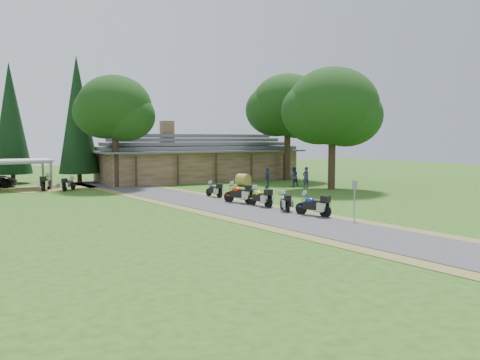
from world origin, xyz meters
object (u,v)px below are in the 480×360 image
motorcycle_row_a (313,204)px  motorcycle_row_d (239,193)px  lodge (198,157)px  motorcycle_carport_b (69,183)px  motorcycle_row_b (285,201)px  motorcycle_row_e (214,189)px  hay_bale (243,180)px  motorcycle_row_c (260,196)px  motorcycle_carport_a (46,182)px  carport (14,175)px

motorcycle_row_a → motorcycle_row_d: size_ratio=0.95×
lodge → motorcycle_carport_b: bearing=-162.2°
motorcycle_row_b → motorcycle_row_e: motorcycle_row_b is taller
motorcycle_carport_b → hay_bale: size_ratio=1.55×
motorcycle_row_d → motorcycle_row_b: bearing=163.0°
motorcycle_row_c → motorcycle_carport_b: motorcycle_row_c is taller
motorcycle_row_e → motorcycle_carport_b: 13.23m
motorcycle_row_d → motorcycle_carport_a: (-10.34, 14.94, -0.01)m
motorcycle_row_c → motorcycle_row_d: (-0.45, 1.98, 0.06)m
motorcycle_row_a → motorcycle_carport_a: 24.40m
lodge → motorcycle_row_d: 19.06m
motorcycle_row_b → motorcycle_carport_a: 22.19m
motorcycle_row_d → motorcycle_carport_b: motorcycle_row_d is taller
carport → hay_bale: 19.89m
carport → motorcycle_carport_a: bearing=-45.7°
motorcycle_row_c → motorcycle_row_d: motorcycle_row_d is taller
motorcycle_row_a → motorcycle_row_e: motorcycle_row_a is taller
carport → hay_bale: bearing=-25.3°
motorcycle_row_d → motorcycle_carport_b: 16.37m
motorcycle_row_a → motorcycle_row_e: 10.60m
lodge → motorcycle_carport_b: (-13.75, -4.41, -1.85)m
carport → motorcycle_carport_a: 3.12m
motorcycle_row_e → motorcycle_row_b: bearing=174.9°
motorcycle_row_e → motorcycle_carport_a: motorcycle_carport_a is taller
motorcycle_row_d → motorcycle_carport_b: bearing=4.5°
motorcycle_row_b → motorcycle_carport_a: (-11.13, 19.19, 0.13)m
motorcycle_row_c → hay_bale: size_ratio=1.69×
motorcycle_carport_b → motorcycle_row_c: bearing=-112.5°
lodge → motorcycle_row_c: bearing=-102.8°
motorcycle_row_b → motorcycle_carport_b: motorcycle_carport_b is taller
carport → motorcycle_row_b: 25.11m
motorcycle_row_a → hay_bale: 17.29m
motorcycle_row_d → motorcycle_carport_a: motorcycle_row_d is taller
motorcycle_row_b → lodge: bearing=9.1°
lodge → motorcycle_row_d: lodge is taller
lodge → motorcycle_row_b: size_ratio=12.62×
motorcycle_row_b → motorcycle_row_e: (-0.76, 8.17, -0.00)m
motorcycle_carport_a → hay_bale: (16.30, -4.97, -0.14)m
motorcycle_row_e → motorcycle_carport_b: size_ratio=0.96×
lodge → motorcycle_row_a: bearing=-99.1°
motorcycle_row_b → motorcycle_carport_b: 20.45m
motorcycle_row_b → hay_bale: (5.17, 14.22, -0.01)m
lodge → motorcycle_carport_a: (-15.42, -3.35, -1.74)m
motorcycle_row_c → motorcycle_carport_b: 18.30m
motorcycle_row_b → motorcycle_row_e: 8.21m
motorcycle_row_c → motorcycle_carport_a: size_ratio=0.93×
carport → motorcycle_row_b: (13.45, -21.20, -0.70)m
lodge → motorcycle_row_d: bearing=-105.5°
motorcycle_row_c → motorcycle_row_e: bearing=-6.5°
motorcycle_row_b → motorcycle_row_d: (-0.79, 4.25, 0.14)m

